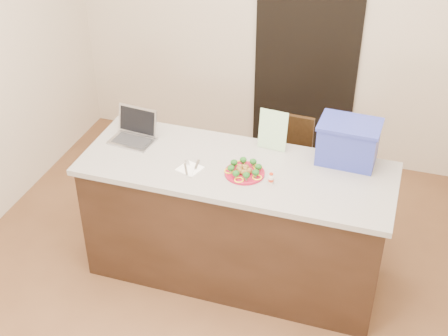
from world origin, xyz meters
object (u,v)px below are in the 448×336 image
(plate, at_px, (245,173))
(napkin, at_px, (190,169))
(island, at_px, (236,221))
(blue_box, at_px, (348,142))
(laptop, at_px, (135,131))
(yogurt_bottle, at_px, (271,179))
(chair, at_px, (282,166))

(plate, distance_m, napkin, 0.36)
(island, height_order, blue_box, blue_box)
(plate, bearing_deg, napkin, -171.38)
(plate, relative_size, laptop, 0.82)
(yogurt_bottle, height_order, chair, yogurt_bottle)
(island, height_order, laptop, laptop)
(island, distance_m, laptop, 0.94)
(napkin, bearing_deg, blue_box, 23.54)
(laptop, bearing_deg, plate, -6.98)
(laptop, bearing_deg, chair, 37.17)
(yogurt_bottle, distance_m, laptop, 1.06)
(island, distance_m, chair, 0.72)
(laptop, bearing_deg, island, -3.35)
(napkin, height_order, laptop, laptop)
(plate, height_order, chair, plate)
(plate, height_order, blue_box, blue_box)
(napkin, xyz_separation_m, blue_box, (0.94, 0.41, 0.14))
(plate, relative_size, napkin, 1.86)
(island, distance_m, yogurt_bottle, 0.56)
(plate, relative_size, chair, 0.28)
(plate, bearing_deg, island, 138.03)
(plate, xyz_separation_m, napkin, (-0.35, -0.05, -0.01))
(blue_box, xyz_separation_m, chair, (-0.50, 0.41, -0.55))
(island, distance_m, blue_box, 0.94)
(blue_box, bearing_deg, island, -154.45)
(island, relative_size, chair, 2.26)
(chair, bearing_deg, island, -101.04)
(plate, distance_m, blue_box, 0.70)
(napkin, bearing_deg, plate, 8.62)
(yogurt_bottle, height_order, blue_box, blue_box)
(island, xyz_separation_m, yogurt_bottle, (0.26, -0.11, 0.49))
(chair, bearing_deg, napkin, -116.14)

